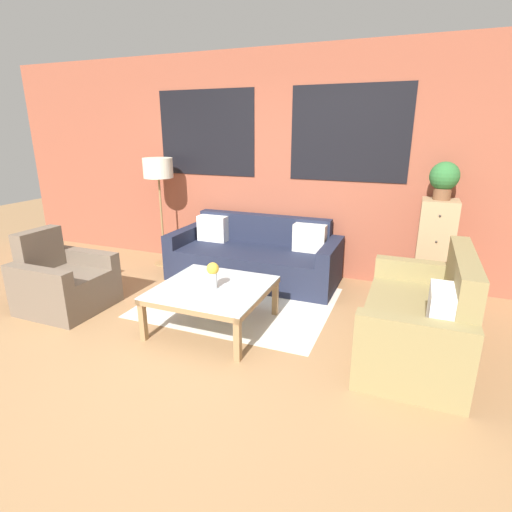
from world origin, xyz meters
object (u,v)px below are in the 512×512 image
object	(u,v)px
drawer_cabinet	(434,249)
flower_vase	(213,273)
settee_vintage	(420,321)
floor_lamp	(158,173)
potted_plant	(444,178)
couch_dark	(255,258)
coffee_table	(213,292)
armchair_corner	(64,283)

from	to	relation	value
drawer_cabinet	flower_vase	xyz separation A→B (m)	(-1.94, -1.63, 0.01)
settee_vintage	drawer_cabinet	distance (m)	1.41
floor_lamp	potted_plant	world-z (taller)	potted_plant
floor_lamp	potted_plant	xyz separation A→B (m)	(3.52, 0.15, 0.06)
settee_vintage	drawer_cabinet	xyz separation A→B (m)	(0.11, 1.39, 0.25)
couch_dark	coffee_table	world-z (taller)	couch_dark
couch_dark	flower_vase	xyz separation A→B (m)	(0.15, -1.41, 0.29)
drawer_cabinet	flower_vase	distance (m)	2.53
settee_vintage	coffee_table	world-z (taller)	settee_vintage
armchair_corner	couch_dark	bearing A→B (deg)	45.40
armchair_corner	potted_plant	bearing A→B (deg)	26.30
potted_plant	coffee_table	bearing A→B (deg)	-140.89
coffee_table	flower_vase	bearing A→B (deg)	-51.57
armchair_corner	settee_vintage	bearing A→B (deg)	6.72
armchair_corner	drawer_cabinet	distance (m)	4.08
flower_vase	potted_plant	bearing A→B (deg)	40.13
armchair_corner	coffee_table	distance (m)	1.70
armchair_corner	flower_vase	world-z (taller)	armchair_corner
armchair_corner	potted_plant	distance (m)	4.21
floor_lamp	drawer_cabinet	size ratio (longest dim) A/B	1.32
coffee_table	drawer_cabinet	xyz separation A→B (m)	(1.97, 1.60, 0.20)
coffee_table	armchair_corner	bearing A→B (deg)	-173.01
drawer_cabinet	potted_plant	distance (m)	0.79
couch_dark	settee_vintage	world-z (taller)	settee_vintage
flower_vase	settee_vintage	bearing A→B (deg)	7.66
armchair_corner	floor_lamp	bearing A→B (deg)	85.43
couch_dark	flower_vase	bearing A→B (deg)	-83.82
coffee_table	couch_dark	bearing A→B (deg)	95.18
floor_lamp	drawer_cabinet	xyz separation A→B (m)	(3.52, 0.15, -0.73)
potted_plant	drawer_cabinet	bearing A→B (deg)	-90.00
settee_vintage	floor_lamp	distance (m)	3.76
coffee_table	potted_plant	xyz separation A→B (m)	(1.97, 1.60, 0.99)
potted_plant	flower_vase	distance (m)	2.65
coffee_table	floor_lamp	bearing A→B (deg)	137.04
couch_dark	flower_vase	size ratio (longest dim) A/B	8.34
couch_dark	armchair_corner	world-z (taller)	armchair_corner
drawer_cabinet	potted_plant	world-z (taller)	potted_plant
settee_vintage	drawer_cabinet	bearing A→B (deg)	85.53
settee_vintage	potted_plant	distance (m)	1.74
floor_lamp	settee_vintage	bearing A→B (deg)	-19.93
couch_dark	floor_lamp	bearing A→B (deg)	177.18
coffee_table	flower_vase	distance (m)	0.21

